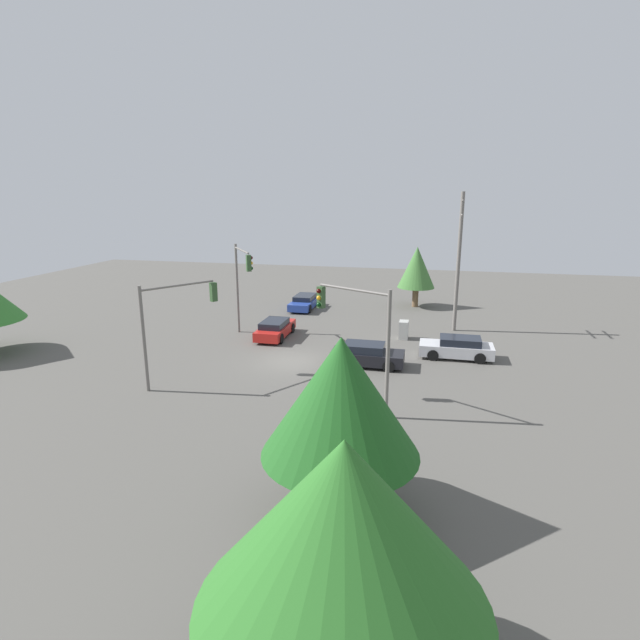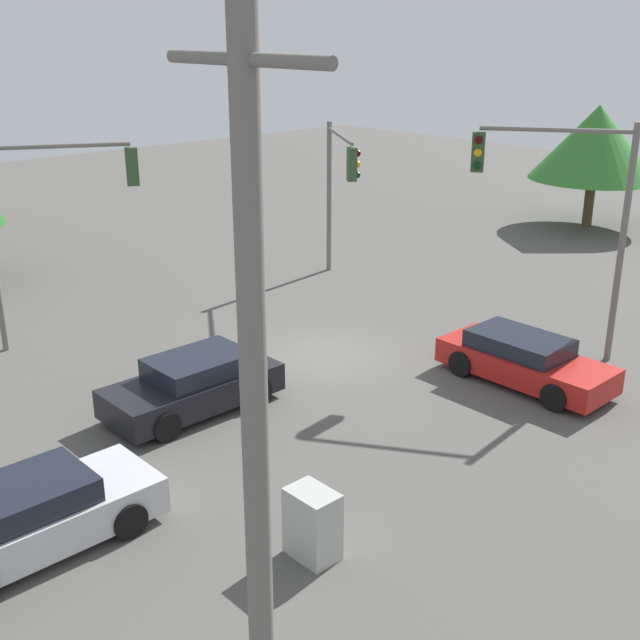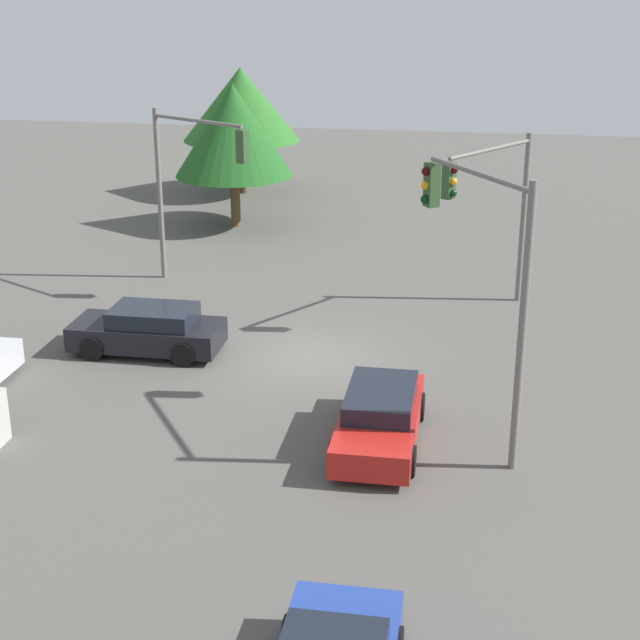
{
  "view_description": "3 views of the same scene",
  "coord_description": "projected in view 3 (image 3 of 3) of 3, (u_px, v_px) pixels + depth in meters",
  "views": [
    {
      "loc": [
        -27.79,
        -8.16,
        10.01
      ],
      "look_at": [
        0.94,
        -1.6,
        2.47
      ],
      "focal_mm": 28.0,
      "sensor_mm": 36.0,
      "label": 1
    },
    {
      "loc": [
        15.21,
        -14.33,
        8.76
      ],
      "look_at": [
        1.63,
        -1.71,
        1.95
      ],
      "focal_mm": 45.0,
      "sensor_mm": 36.0,
      "label": 2
    },
    {
      "loc": [
        25.32,
        4.6,
        10.62
      ],
      "look_at": [
        1.92,
        0.66,
        1.89
      ],
      "focal_mm": 55.0,
      "sensor_mm": 36.0,
      "label": 3
    }
  ],
  "objects": [
    {
      "name": "sedan_dark",
      "position": [
        149.0,
        330.0,
        28.04
      ],
      "size": [
        1.96,
        4.28,
        1.36
      ],
      "rotation": [
        0.0,
        0.0,
        3.14
      ],
      "color": "black",
      "rests_on": "ground_plane"
    },
    {
      "name": "tree_corner",
      "position": [
        241.0,
        104.0,
        46.12
      ],
      "size": [
        5.56,
        5.56,
        5.95
      ],
      "color": "#4C3823",
      "rests_on": "ground_plane"
    },
    {
      "name": "tree_right",
      "position": [
        233.0,
        130.0,
        40.3
      ],
      "size": [
        4.92,
        4.92,
        5.93
      ],
      "color": "brown",
      "rests_on": "ground_plane"
    },
    {
      "name": "ground_plane",
      "position": [
        308.0,
        358.0,
        27.82
      ],
      "size": [
        80.0,
        80.0,
        0.0
      ],
      "primitive_type": "plane",
      "color": "#54514C"
    },
    {
      "name": "traffic_signal_aux",
      "position": [
        494.0,
        195.0,
        29.98
      ],
      "size": [
        3.79,
        2.63,
        5.55
      ],
      "rotation": [
        0.0,
        0.0,
        -0.59
      ],
      "color": "slate",
      "rests_on": "ground_plane"
    },
    {
      "name": "sedan_red",
      "position": [
        380.0,
        417.0,
        22.76
      ],
      "size": [
        4.53,
        1.9,
        1.28
      ],
      "rotation": [
        0.0,
        0.0,
        -1.57
      ],
      "color": "red",
      "rests_on": "ground_plane"
    },
    {
      "name": "traffic_signal_cross",
      "position": [
        483.0,
        257.0,
        21.62
      ],
      "size": [
        3.56,
        2.53,
        6.49
      ],
      "rotation": [
        0.0,
        0.0,
        3.74
      ],
      "color": "slate",
      "rests_on": "ground_plane"
    },
    {
      "name": "traffic_signal_main",
      "position": [
        193.0,
        168.0,
        32.56
      ],
      "size": [
        2.17,
        3.77,
        5.97
      ],
      "rotation": [
        0.0,
        0.0,
        1.07
      ],
      "color": "slate",
      "rests_on": "ground_plane"
    }
  ]
}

